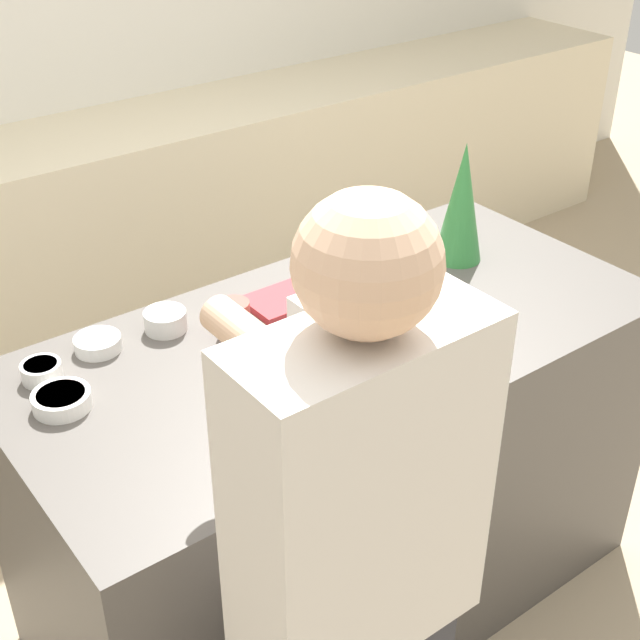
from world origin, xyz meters
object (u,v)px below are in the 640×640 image
(baking_tray, at_px, (342,380))
(candy_bowl_near_tray_left, at_px, (375,264))
(mug, at_px, (234,318))
(person, at_px, (355,605))
(candy_bowl_behind_tray, at_px, (62,399))
(candy_bowl_center_rear, at_px, (425,282))
(candy_bowl_far_left, at_px, (41,371))
(decorative_tree, at_px, (462,203))
(candy_bowl_front_corner, at_px, (98,343))
(gingerbread_house, at_px, (343,338))
(cookbook, at_px, (284,300))
(candy_bowl_near_tray_right, at_px, (165,320))
(candy_bowl_beside_tree, at_px, (409,236))

(baking_tray, relative_size, candy_bowl_near_tray_left, 3.00)
(candy_bowl_near_tray_left, distance_m, mug, 0.50)
(baking_tray, bearing_deg, mug, 104.68)
(baking_tray, xyz_separation_m, person, (-0.35, -0.48, -0.08))
(candy_bowl_behind_tray, xyz_separation_m, candy_bowl_center_rear, (1.01, -0.10, 0.01))
(candy_bowl_far_left, bearing_deg, mug, -11.88)
(decorative_tree, xyz_separation_m, person, (-1.00, -0.77, -0.25))
(candy_bowl_near_tray_left, distance_m, candy_bowl_front_corner, 0.82)
(gingerbread_house, distance_m, person, 0.62)
(cookbook, bearing_deg, candy_bowl_behind_tray, -173.19)
(candy_bowl_near_tray_right, relative_size, person, 0.06)
(candy_bowl_far_left, height_order, cookbook, candy_bowl_far_left)
(mug, bearing_deg, candy_bowl_near_tray_right, 137.43)
(candy_bowl_near_tray_left, height_order, candy_bowl_near_tray_right, candy_bowl_near_tray_right)
(gingerbread_house, distance_m, candy_bowl_beside_tree, 0.75)
(mug, bearing_deg, decorative_tree, -3.23)
(candy_bowl_near_tray_left, xyz_separation_m, candy_bowl_front_corner, (-0.81, 0.09, -0.00))
(candy_bowl_near_tray_right, bearing_deg, candy_bowl_beside_tree, -1.04)
(candy_bowl_near_tray_left, height_order, candy_bowl_behind_tray, same)
(baking_tray, bearing_deg, candy_bowl_behind_tray, 152.01)
(candy_bowl_front_corner, xyz_separation_m, cookbook, (0.50, -0.09, -0.01))
(decorative_tree, bearing_deg, gingerbread_house, -156.21)
(candy_bowl_beside_tree, relative_size, cookbook, 0.63)
(mug, bearing_deg, candy_bowl_behind_tray, -176.25)
(candy_bowl_near_tray_right, xyz_separation_m, candy_bowl_front_corner, (-0.18, 0.02, -0.01))
(candy_bowl_behind_tray, xyz_separation_m, candy_bowl_front_corner, (0.17, 0.17, -0.00))
(candy_bowl_beside_tree, bearing_deg, candy_bowl_behind_tray, -173.23)
(candy_bowl_behind_tray, distance_m, cookbook, 0.67)
(candy_bowl_far_left, xyz_separation_m, mug, (0.47, -0.10, 0.02))
(gingerbread_house, bearing_deg, baking_tray, -148.46)
(candy_bowl_near_tray_left, relative_size, candy_bowl_near_tray_right, 1.23)
(decorative_tree, relative_size, candy_bowl_far_left, 3.75)
(gingerbread_house, xyz_separation_m, candy_bowl_far_left, (-0.56, 0.43, -0.10))
(candy_bowl_near_tray_right, xyz_separation_m, candy_bowl_center_rear, (0.67, -0.25, -0.00))
(candy_bowl_center_rear, distance_m, mug, 0.55)
(candy_bowl_near_tray_right, bearing_deg, cookbook, -13.08)
(candy_bowl_center_rear, relative_size, cookbook, 0.47)
(candy_bowl_behind_tray, bearing_deg, candy_bowl_near_tray_left, 4.49)
(gingerbread_house, relative_size, decorative_tree, 0.87)
(baking_tray, xyz_separation_m, cookbook, (0.10, 0.38, 0.01))
(cookbook, bearing_deg, candy_bowl_near_tray_left, -0.39)
(candy_bowl_front_corner, bearing_deg, candy_bowl_center_rear, -17.40)
(candy_bowl_front_corner, bearing_deg, candy_bowl_far_left, -166.10)
(candy_bowl_far_left, height_order, person, person)
(candy_bowl_near_tray_right, distance_m, person, 0.95)
(gingerbread_house, bearing_deg, mug, 104.75)
(cookbook, distance_m, mug, 0.19)
(candy_bowl_behind_tray, distance_m, mug, 0.48)
(candy_bowl_far_left, height_order, mug, mug)
(baking_tray, height_order, candy_bowl_beside_tree, candy_bowl_beside_tree)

